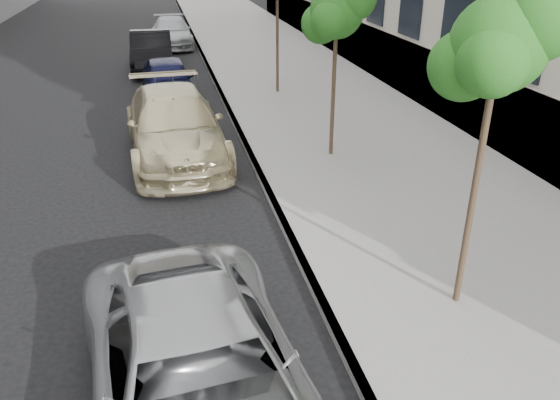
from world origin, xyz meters
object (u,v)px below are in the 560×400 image
object	(u,v)px
sedan_blue	(168,80)
tree_mid	(338,11)
suv	(175,125)
sedan_rear	(172,32)
tree_near	(501,45)
minivan	(201,384)
sedan_black	(152,51)

from	to	relation	value
sedan_blue	tree_mid	bearing A→B (deg)	-62.50
tree_mid	suv	world-z (taller)	tree_mid
tree_mid	sedan_rear	world-z (taller)	tree_mid
tree_mid	sedan_blue	bearing A→B (deg)	120.41
tree_near	suv	world-z (taller)	tree_near
minivan	sedan_black	distance (m)	19.87
sedan_black	tree_mid	bearing A→B (deg)	-69.08
tree_mid	sedan_black	distance (m)	12.93
suv	sedan_black	size ratio (longest dim) A/B	1.19
tree_near	suv	bearing A→B (deg)	117.42
sedan_blue	sedan_rear	size ratio (longest dim) A/B	0.86
tree_near	sedan_black	world-z (taller)	tree_near
sedan_rear	suv	bearing A→B (deg)	-92.09
minivan	sedan_rear	xyz separation A→B (m)	(0.75, 25.42, -0.02)
tree_mid	suv	bearing A→B (deg)	164.77
sedan_blue	sedan_black	world-z (taller)	sedan_black
tree_near	sedan_rear	xyz separation A→B (m)	(-3.33, 23.87, -3.28)
tree_near	sedan_blue	size ratio (longest dim) A/B	1.10
suv	minivan	bearing A→B (deg)	-93.96
tree_mid	suv	size ratio (longest dim) A/B	0.75
tree_near	sedan_blue	bearing A→B (deg)	106.56
suv	sedan_blue	distance (m)	5.61
sedan_rear	sedan_blue	bearing A→B (deg)	-93.14
suv	tree_mid	bearing A→B (deg)	-18.28
minivan	sedan_black	size ratio (longest dim) A/B	1.10
minivan	suv	xyz separation A→B (m)	(0.15, 9.12, 0.10)
tree_near	tree_mid	xyz separation A→B (m)	(0.00, 6.50, -0.34)
minivan	suv	size ratio (longest dim) A/B	0.92
suv	sedan_blue	xyz separation A→B (m)	(0.01, 5.61, -0.12)
minivan	tree_mid	bearing A→B (deg)	57.13
tree_near	sedan_rear	distance (m)	24.32
tree_mid	minivan	distance (m)	9.49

